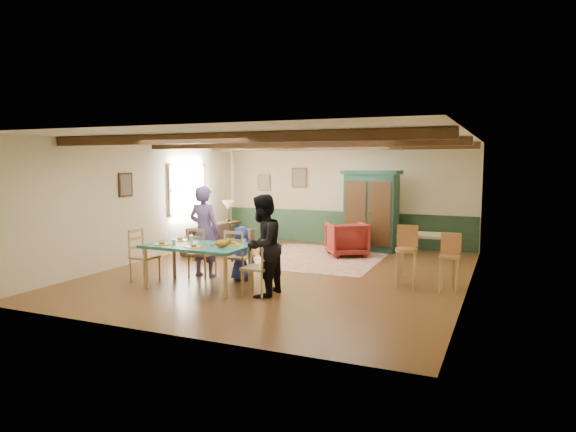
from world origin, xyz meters
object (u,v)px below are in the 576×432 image
at_px(person_woman, 262,246).
at_px(counter_table, 428,258).
at_px(dining_table, 198,267).
at_px(armoire, 371,211).
at_px(dining_chair_far_left, 202,252).
at_px(bar_stool_right, 449,263).
at_px(person_child, 241,253).
at_px(cat, 222,243).
at_px(person_man, 204,231).
at_px(armchair, 347,239).
at_px(table_lamp, 228,211).
at_px(sofa, 219,238).
at_px(end_table, 228,233).
at_px(dining_chair_far_right, 239,256).
at_px(dining_chair_end_right, 257,266).
at_px(dining_chair_end_left, 145,256).
at_px(bar_stool_left, 406,257).

height_order(person_woman, counter_table, person_woman).
bearing_deg(dining_table, armoire, 69.56).
bearing_deg(armoire, dining_chair_far_left, -112.59).
bearing_deg(bar_stool_right, person_child, -169.52).
distance_m(cat, armoire, 5.27).
bearing_deg(person_man, armchair, -119.50).
bearing_deg(counter_table, person_man, -163.35).
distance_m(armchair, table_lamp, 3.55).
bearing_deg(person_woman, person_man, -115.87).
relative_size(sofa, table_lamp, 3.86).
bearing_deg(end_table, armchair, -7.07).
bearing_deg(sofa, counter_table, -104.51).
xyz_separation_m(person_woman, counter_table, (2.39, 2.08, -0.40)).
distance_m(dining_table, person_woman, 1.37).
bearing_deg(person_child, dining_table, 63.43).
xyz_separation_m(dining_table, person_woman, (1.29, -0.03, 0.47)).
height_order(dining_chair_far_right, dining_chair_end_right, same).
bearing_deg(dining_chair_end_left, cat, -93.37).
bearing_deg(armchair, dining_chair_far_left, 26.23).
bearing_deg(person_child, table_lamp, -55.48).
bearing_deg(armoire, bar_stool_right, -51.77).
height_order(armoire, bar_stool_right, armoire).
height_order(dining_chair_far_left, table_lamp, table_lamp).
relative_size(dining_chair_end_left, person_woman, 0.58).
xyz_separation_m(person_man, person_woman, (1.69, -0.86, -0.04)).
xyz_separation_m(armchair, bar_stool_left, (1.88, -2.58, 0.15)).
distance_m(dining_table, bar_stool_left, 3.71).
height_order(dining_chair_end_right, bar_stool_right, bar_stool_right).
height_order(dining_chair_end_left, bar_stool_left, bar_stool_left).
distance_m(dining_chair_far_right, dining_chair_end_right, 1.08).
distance_m(dining_chair_far_right, cat, 0.94).
height_order(dining_table, person_child, person_child).
distance_m(person_woman, bar_stool_left, 2.60).
bearing_deg(person_child, bar_stool_right, -168.89).
relative_size(dining_chair_end_right, person_child, 0.95).
height_order(armchair, sofa, armchair).
xyz_separation_m(dining_chair_far_left, dining_chair_end_right, (1.59, -0.78, 0.00)).
bearing_deg(bar_stool_right, dining_chair_end_right, -152.58).
distance_m(dining_table, cat, 0.75).
bearing_deg(armoire, dining_chair_end_right, -92.17).
bearing_deg(dining_chair_far_right, end_table, -56.09).
height_order(dining_chair_far_right, sofa, dining_chair_far_right).
relative_size(dining_chair_far_left, armchair, 1.10).
relative_size(person_child, armoire, 0.51).
xyz_separation_m(dining_chair_end_left, sofa, (-0.50, 3.53, -0.17)).
bearing_deg(person_woman, armoire, 174.78).
xyz_separation_m(cat, bar_stool_left, (2.83, 1.59, -0.31)).
xyz_separation_m(dining_table, dining_chair_far_left, (-0.40, 0.75, 0.10)).
height_order(person_man, table_lamp, person_man).
bearing_deg(person_man, dining_chair_far_left, 90.00).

